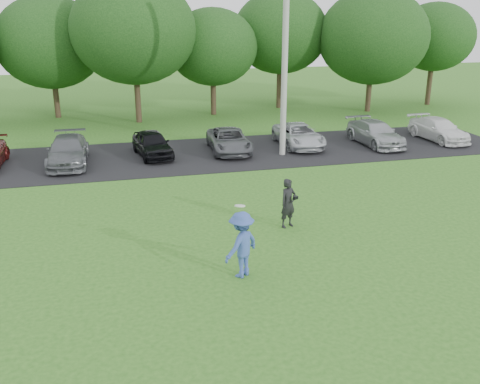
% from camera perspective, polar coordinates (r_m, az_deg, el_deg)
% --- Properties ---
extents(ground, '(100.00, 100.00, 0.00)m').
position_cam_1_polar(ground, '(14.11, 3.46, -9.54)').
color(ground, '#2C631C').
rests_on(ground, ground).
extents(parking_lot, '(32.00, 6.50, 0.03)m').
position_cam_1_polar(parking_lot, '(25.98, -5.04, 3.98)').
color(parking_lot, black).
rests_on(parking_lot, ground).
extents(utility_pole, '(0.28, 0.28, 9.74)m').
position_cam_1_polar(utility_pole, '(25.18, 4.82, 14.73)').
color(utility_pole, '#A8A9A3').
rests_on(utility_pole, ground).
extents(frisbee_player, '(1.33, 1.23, 2.12)m').
position_cam_1_polar(frisbee_player, '(14.00, 0.16, -5.62)').
color(frisbee_player, '#3C58AA').
rests_on(frisbee_player, ground).
extents(camera_bystander, '(0.69, 0.59, 1.62)m').
position_cam_1_polar(camera_bystander, '(17.21, 5.17, -1.20)').
color(camera_bystander, black).
rests_on(camera_bystander, ground).
extents(parked_cars, '(28.06, 4.82, 1.23)m').
position_cam_1_polar(parked_cars, '(25.99, -3.18, 5.38)').
color(parked_cars, slate).
rests_on(parked_cars, parking_lot).
extents(tree_row, '(42.39, 9.85, 8.64)m').
position_cam_1_polar(tree_row, '(35.01, -5.37, 15.99)').
color(tree_row, '#38281C').
rests_on(tree_row, ground).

